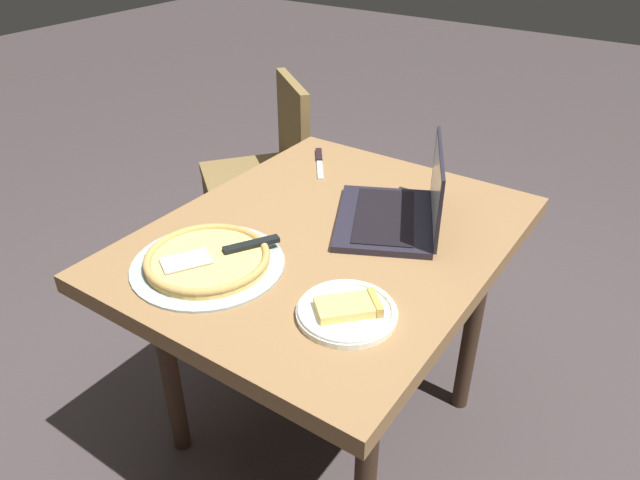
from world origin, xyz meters
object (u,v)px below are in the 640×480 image
object	(u,v)px
pizza_plate	(347,311)
dining_table	(327,258)
table_knife	(319,160)
chair_near	(268,168)
pizza_tray	(208,260)
laptop	(399,210)

from	to	relation	value
pizza_plate	dining_table	bearing A→B (deg)	40.68
table_knife	chair_near	bearing A→B (deg)	59.63
pizza_plate	pizza_tray	world-z (taller)	pizza_plate
dining_table	pizza_plate	xyz separation A→B (m)	(-0.26, -0.22, 0.09)
dining_table	laptop	bearing A→B (deg)	-40.26
laptop	table_knife	world-z (taller)	laptop
pizza_tray	table_knife	distance (m)	0.66
pizza_tray	chair_near	world-z (taller)	chair_near
dining_table	pizza_plate	world-z (taller)	pizza_plate
pizza_tray	table_knife	world-z (taller)	pizza_tray
laptop	pizza_tray	distance (m)	0.52
laptop	pizza_tray	bearing A→B (deg)	147.21
laptop	pizza_plate	xyz separation A→B (m)	(-0.41, -0.10, -0.03)
table_knife	chair_near	world-z (taller)	chair_near
laptop	chair_near	xyz separation A→B (m)	(0.46, 0.82, -0.27)
dining_table	table_knife	world-z (taller)	table_knife
pizza_plate	chair_near	xyz separation A→B (m)	(0.87, 0.92, -0.24)
pizza_plate	chair_near	distance (m)	1.29
pizza_plate	laptop	bearing A→B (deg)	13.14
pizza_tray	chair_near	xyz separation A→B (m)	(0.89, 0.54, -0.24)
pizza_plate	table_knife	size ratio (longest dim) A/B	1.12
table_knife	pizza_plate	bearing A→B (deg)	-141.35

